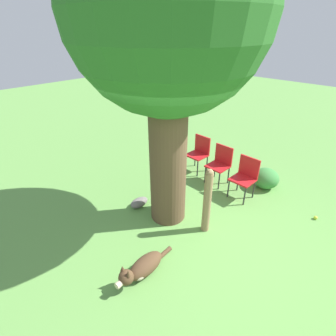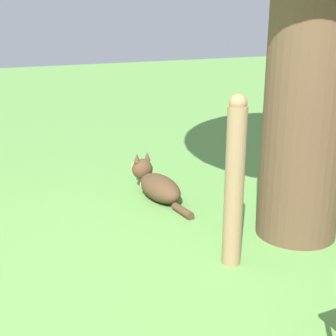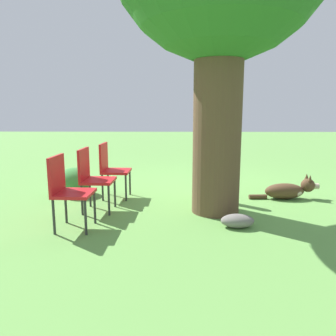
% 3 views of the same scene
% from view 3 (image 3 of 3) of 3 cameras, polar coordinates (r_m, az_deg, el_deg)
% --- Properties ---
extents(ground_plane, '(30.00, 30.00, 0.00)m').
position_cam_3_polar(ground_plane, '(5.41, 6.41, -4.74)').
color(ground_plane, '#609947').
extents(dog, '(1.10, 0.32, 0.39)m').
position_cam_3_polar(dog, '(5.48, 20.38, -3.64)').
color(dog, '#513823').
rests_on(dog, ground_plane).
extents(fence_post, '(0.14, 0.14, 1.22)m').
position_cam_3_polar(fence_post, '(5.17, 5.51, 1.60)').
color(fence_post, '#937551').
rests_on(fence_post, ground_plane).
extents(red_chair_0, '(0.43, 0.45, 0.87)m').
position_cam_3_polar(red_chair_0, '(5.21, -9.89, 0.25)').
color(red_chair_0, red).
rests_on(red_chair_0, ground_plane).
extents(red_chair_1, '(0.43, 0.45, 0.87)m').
position_cam_3_polar(red_chair_1, '(4.58, -13.05, -1.25)').
color(red_chair_1, red).
rests_on(red_chair_1, ground_plane).
extents(red_chair_2, '(0.43, 0.45, 0.87)m').
position_cam_3_polar(red_chair_2, '(3.97, -17.20, -3.22)').
color(red_chair_2, red).
rests_on(red_chair_2, ground_plane).
extents(tennis_ball, '(0.07, 0.07, 0.07)m').
position_cam_3_polar(tennis_ball, '(6.69, -9.74, -1.61)').
color(tennis_ball, '#CCE033').
rests_on(tennis_ball, ground_plane).
extents(garden_rock, '(0.40, 0.23, 0.16)m').
position_cam_3_polar(garden_rock, '(4.03, 12.00, -8.99)').
color(garden_rock, slate).
rests_on(garden_rock, ground_plane).
extents(low_shrub, '(0.56, 0.56, 0.45)m').
position_cam_3_polar(low_shrub, '(5.60, -16.01, -2.21)').
color(low_shrub, '#3D843D').
rests_on(low_shrub, ground_plane).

